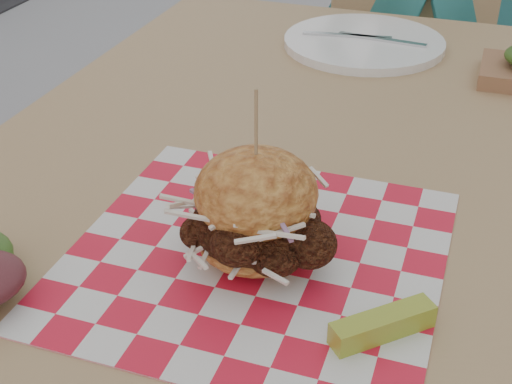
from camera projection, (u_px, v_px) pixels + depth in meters
patio_table at (295, 211)px, 0.92m from camera, size 0.80×1.20×0.75m
patio_chair at (402, 44)px, 1.78m from camera, size 0.45×0.46×0.95m
paper_liner at (256, 255)px, 0.70m from camera, size 0.36×0.36×0.00m
sandwich at (256, 213)px, 0.68m from camera, size 0.16×0.16×0.18m
pickle_spear at (383, 325)px, 0.60m from camera, size 0.08×0.08×0.02m
place_setting at (364, 43)px, 1.20m from camera, size 0.27×0.27×0.02m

